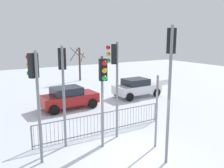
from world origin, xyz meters
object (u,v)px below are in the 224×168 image
at_px(traffic_light_mid_left, 35,82).
at_px(car_red_trailing, 68,97).
at_px(bare_tree_left, 79,63).
at_px(traffic_light_rear_right, 103,82).
at_px(direction_sign_post, 158,108).
at_px(car_white_mid, 137,87).
at_px(traffic_light_rear_left, 63,74).
at_px(traffic_light_mid_right, 114,69).
at_px(traffic_light_foreground_right, 170,65).

distance_m(traffic_light_mid_left, car_red_trailing, 7.42).
bearing_deg(bare_tree_left, traffic_light_rear_right, -109.68).
height_order(direction_sign_post, bare_tree_left, bare_tree_left).
bearing_deg(traffic_light_rear_right, bare_tree_left, -94.46).
bearing_deg(direction_sign_post, car_white_mid, 53.55).
bearing_deg(traffic_light_rear_right, traffic_light_rear_left, -26.24).
height_order(direction_sign_post, car_red_trailing, direction_sign_post).
xyz_separation_m(traffic_light_mid_right, car_white_mid, (5.65, 5.83, -2.56)).
distance_m(traffic_light_mid_left, car_white_mid, 11.55).
height_order(traffic_light_mid_left, traffic_light_mid_right, traffic_light_mid_right).
relative_size(traffic_light_foreground_right, traffic_light_rear_left, 1.17).
height_order(car_red_trailing, bare_tree_left, bare_tree_left).
relative_size(traffic_light_mid_right, direction_sign_post, 1.42).
xyz_separation_m(traffic_light_rear_left, car_red_trailing, (2.12, 5.21, -2.47)).
bearing_deg(traffic_light_mid_left, direction_sign_post, -39.84).
xyz_separation_m(traffic_light_mid_left, traffic_light_foreground_right, (4.27, -2.47, 0.62)).
height_order(traffic_light_foreground_right, bare_tree_left, traffic_light_foreground_right).
bearing_deg(traffic_light_foreground_right, traffic_light_rear_left, 170.63).
distance_m(traffic_light_mid_right, traffic_light_rear_left, 2.36).
bearing_deg(car_white_mid, bare_tree_left, 95.60).
bearing_deg(car_red_trailing, traffic_light_rear_right, -99.41).
relative_size(traffic_light_mid_left, car_white_mid, 1.12).
bearing_deg(traffic_light_rear_left, direction_sign_post, -18.27).
bearing_deg(traffic_light_rear_left, car_red_trailing, 82.63).
height_order(traffic_light_foreground_right, traffic_light_mid_right, traffic_light_foreground_right).
height_order(traffic_light_mid_right, traffic_light_rear_left, traffic_light_mid_right).
height_order(traffic_light_mid_right, car_white_mid, traffic_light_mid_right).
bearing_deg(traffic_light_foreground_right, traffic_light_mid_right, 140.59).
bearing_deg(traffic_light_foreground_right, traffic_light_mid_left, -170.29).
height_order(traffic_light_rear_left, direction_sign_post, traffic_light_rear_left).
xyz_separation_m(traffic_light_rear_right, traffic_light_rear_left, (-1.31, 1.16, 0.30)).
bearing_deg(traffic_light_rear_right, direction_sign_post, 168.45).
xyz_separation_m(direction_sign_post, bare_tree_left, (3.50, 16.67, 0.19)).
distance_m(traffic_light_mid_left, traffic_light_foreground_right, 4.98).
xyz_separation_m(traffic_light_mid_left, bare_tree_left, (8.27, 15.33, -1.18)).
bearing_deg(car_red_trailing, traffic_light_foreground_right, -86.99).
bearing_deg(car_red_trailing, car_white_mid, 0.28).
bearing_deg(traffic_light_mid_left, traffic_light_foreground_right, -54.31).
bearing_deg(car_red_trailing, traffic_light_mid_right, -90.06).
relative_size(traffic_light_foreground_right, traffic_light_mid_right, 1.14).
height_order(traffic_light_mid_right, bare_tree_left, traffic_light_mid_right).
distance_m(traffic_light_foreground_right, car_white_mid, 10.61).
xyz_separation_m(traffic_light_mid_right, direction_sign_post, (1.07, -1.85, -1.54)).
bearing_deg(direction_sign_post, bare_tree_left, 72.55).
relative_size(traffic_light_mid_left, traffic_light_foreground_right, 0.83).
relative_size(traffic_light_rear_right, bare_tree_left, 1.10).
relative_size(traffic_light_mid_left, bare_tree_left, 1.18).
relative_size(traffic_light_mid_right, traffic_light_rear_left, 1.03).
bearing_deg(traffic_light_mid_right, bare_tree_left, 12.95).
height_order(traffic_light_mid_left, car_red_trailing, traffic_light_mid_left).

